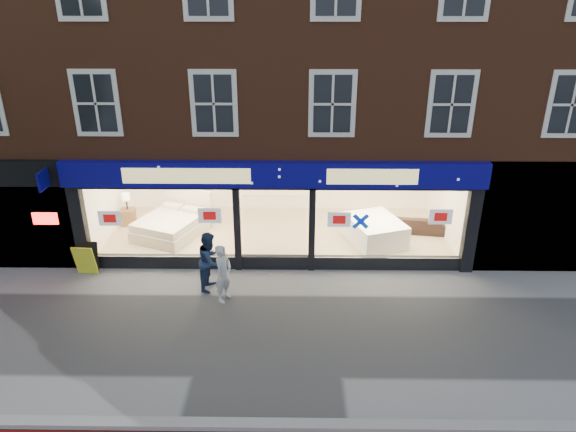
{
  "coord_description": "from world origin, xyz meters",
  "views": [
    {
      "loc": [
        0.56,
        -10.03,
        7.39
      ],
      "look_at": [
        0.39,
        2.5,
        1.91
      ],
      "focal_mm": 32.0,
      "sensor_mm": 36.0,
      "label": 1
    }
  ],
  "objects_px": {
    "pedestrian_blue": "(210,261)",
    "mattress_stack": "(375,230)",
    "display_bed": "(173,224)",
    "a_board": "(86,259)",
    "sofa": "(416,223)",
    "pedestrian_grey": "(223,273)"
  },
  "relations": [
    {
      "from": "pedestrian_grey",
      "to": "sofa",
      "type": "bearing_deg",
      "value": -31.7
    },
    {
      "from": "display_bed",
      "to": "sofa",
      "type": "relative_size",
      "value": 1.45
    },
    {
      "from": "pedestrian_grey",
      "to": "pedestrian_blue",
      "type": "xyz_separation_m",
      "value": [
        -0.43,
        0.6,
        0.04
      ]
    },
    {
      "from": "display_bed",
      "to": "sofa",
      "type": "distance_m",
      "value": 8.03
    },
    {
      "from": "a_board",
      "to": "pedestrian_blue",
      "type": "distance_m",
      "value": 3.72
    },
    {
      "from": "a_board",
      "to": "pedestrian_blue",
      "type": "bearing_deg",
      "value": -7.32
    },
    {
      "from": "sofa",
      "to": "pedestrian_grey",
      "type": "bearing_deg",
      "value": 42.47
    },
    {
      "from": "mattress_stack",
      "to": "pedestrian_blue",
      "type": "bearing_deg",
      "value": -150.56
    },
    {
      "from": "display_bed",
      "to": "pedestrian_blue",
      "type": "bearing_deg",
      "value": -38.81
    },
    {
      "from": "a_board",
      "to": "pedestrian_grey",
      "type": "xyz_separation_m",
      "value": [
        4.07,
        -1.31,
        0.32
      ]
    },
    {
      "from": "mattress_stack",
      "to": "display_bed",
      "type": "bearing_deg",
      "value": 175.81
    },
    {
      "from": "mattress_stack",
      "to": "pedestrian_blue",
      "type": "relative_size",
      "value": 1.37
    },
    {
      "from": "pedestrian_blue",
      "to": "mattress_stack",
      "type": "bearing_deg",
      "value": -51.08
    },
    {
      "from": "display_bed",
      "to": "pedestrian_grey",
      "type": "relative_size",
      "value": 1.73
    },
    {
      "from": "pedestrian_grey",
      "to": "pedestrian_blue",
      "type": "bearing_deg",
      "value": 59.15
    },
    {
      "from": "a_board",
      "to": "sofa",
      "type": "bearing_deg",
      "value": 19.2
    },
    {
      "from": "pedestrian_grey",
      "to": "pedestrian_blue",
      "type": "relative_size",
      "value": 0.96
    },
    {
      "from": "pedestrian_grey",
      "to": "pedestrian_blue",
      "type": "distance_m",
      "value": 0.74
    },
    {
      "from": "pedestrian_grey",
      "to": "pedestrian_blue",
      "type": "height_order",
      "value": "pedestrian_blue"
    },
    {
      "from": "sofa",
      "to": "pedestrian_grey",
      "type": "distance_m",
      "value": 7.15
    },
    {
      "from": "a_board",
      "to": "display_bed",
      "type": "bearing_deg",
      "value": 56.12
    },
    {
      "from": "mattress_stack",
      "to": "a_board",
      "type": "bearing_deg",
      "value": -166.66
    }
  ]
}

